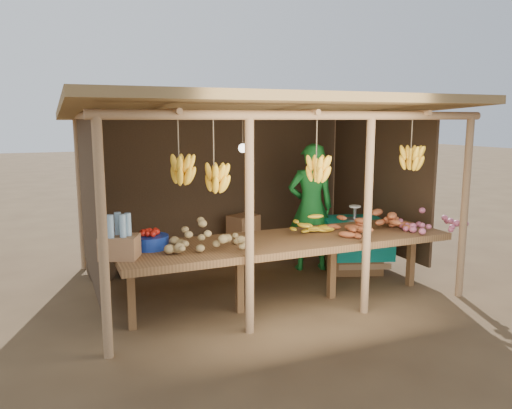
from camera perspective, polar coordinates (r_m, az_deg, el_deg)
name	(u,v)px	position (r m, az deg, el deg)	size (l,w,h in m)	color
ground	(256,281)	(6.83, 0.00, -8.71)	(60.00, 60.00, 0.00)	brown
stall_structure	(259,139)	(6.37, 0.34, 7.47)	(4.70, 3.50, 2.43)	#A57B55
counter	(288,244)	(5.80, 3.65, -4.50)	(3.90, 1.05, 0.80)	brown
potato_heap	(210,234)	(5.23, -5.34, -3.37)	(0.89, 0.54, 0.36)	#9C8250
sweet_potato_heap	(375,217)	(6.25, 13.44, -1.45)	(0.99, 0.59, 0.36)	#A9532B
onion_heap	(434,215)	(6.60, 19.65, -1.17)	(0.81, 0.48, 0.36)	#BE5C78
banana_pile	(310,221)	(5.96, 6.16, -1.84)	(0.54, 0.32, 0.34)	yellow
tomato_basin	(150,240)	(5.45, -12.02, -4.03)	(0.39, 0.39, 0.21)	navy
bottle_box	(119,241)	(5.12, -15.34, -4.04)	(0.44, 0.40, 0.45)	#986944
vendor	(311,207)	(7.19, 6.27, -0.33)	(0.67, 0.44, 1.83)	#186E27
tarp_crate	(353,243)	(7.32, 10.98, -4.35)	(1.01, 0.94, 0.98)	brown
carton_stack	(234,241)	(7.72, -2.53, -4.22)	(1.00, 0.49, 0.68)	#986944
burlap_sacks	(116,260)	(7.15, -15.69, -6.18)	(0.80, 0.42, 0.56)	#44311F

